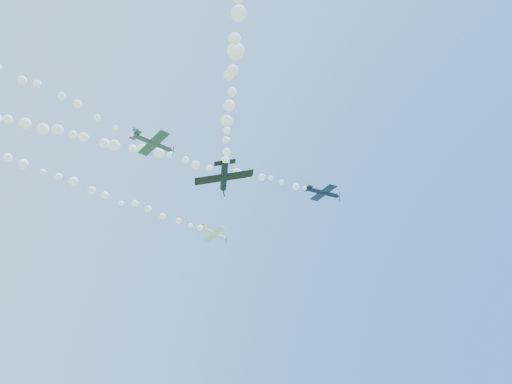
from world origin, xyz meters
TOP-DOWN VIEW (x-y plane):
  - plane_white at (6.30, 11.56)m, footprint 6.36×6.64m
  - plane_navy at (14.76, -11.82)m, footprint 7.29×7.51m
  - smoke_trail_navy at (-27.44, -0.02)m, footprint 80.31×24.38m
  - plane_grey at (-17.17, -10.65)m, footprint 6.72×6.95m
  - plane_black at (-9.16, -16.96)m, footprint 7.20×7.04m

SIDE VIEW (x-z plane):
  - plane_black at x=-9.16m, z-range 35.94..38.49m
  - plane_grey at x=-17.17m, z-range 42.69..44.50m
  - plane_white at x=6.30m, z-range 47.00..49.49m
  - smoke_trail_navy at x=-27.44m, z-range 46.82..49.68m
  - plane_navy at x=14.76m, z-range 47.25..49.64m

